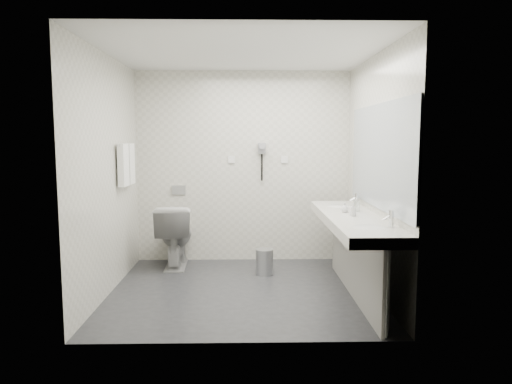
{
  "coord_description": "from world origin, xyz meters",
  "views": [
    {
      "loc": [
        0.04,
        -4.88,
        1.62
      ],
      "look_at": [
        0.15,
        0.15,
        1.05
      ],
      "focal_mm": 32.81,
      "sensor_mm": 36.0,
      "label": 1
    }
  ],
  "objects": [
    {
      "name": "wall_left",
      "position": [
        -1.4,
        0.0,
        1.25
      ],
      "size": [
        0.0,
        2.6,
        2.6
      ],
      "primitive_type": "plane",
      "rotation": [
        1.57,
        0.0,
        1.57
      ],
      "color": "beige",
      "rests_on": "floor"
    },
    {
      "name": "soap_bottle_a",
      "position": [
        1.12,
        -0.23,
        0.91
      ],
      "size": [
        0.06,
        0.06,
        0.12
      ],
      "primitive_type": "imported",
      "rotation": [
        0.0,
        0.0,
        0.04
      ],
      "color": "silver",
      "rests_on": "vanity_counter"
    },
    {
      "name": "towel_far",
      "position": [
        -1.34,
        0.69,
        1.33
      ],
      "size": [
        0.07,
        0.24,
        0.48
      ],
      "primitive_type": "cube",
      "color": "white",
      "rests_on": "towel_rail"
    },
    {
      "name": "vanity_panel",
      "position": [
        1.15,
        -0.2,
        0.38
      ],
      "size": [
        0.03,
        2.15,
        0.75
      ],
      "primitive_type": "cube",
      "color": "gray",
      "rests_on": "floor"
    },
    {
      "name": "flush_plate",
      "position": [
        -0.85,
        1.29,
        0.95
      ],
      "size": [
        0.18,
        0.02,
        0.12
      ],
      "primitive_type": "cube",
      "color": "#B2B5BA",
      "rests_on": "wall_back"
    },
    {
      "name": "soap_bottle_b",
      "position": [
        1.09,
        -0.01,
        0.9
      ],
      "size": [
        0.11,
        0.11,
        0.1
      ],
      "primitive_type": "imported",
      "rotation": [
        0.0,
        0.0,
        -0.67
      ],
      "color": "silver",
      "rests_on": "vanity_counter"
    },
    {
      "name": "pedal_bin",
      "position": [
        0.26,
        0.59,
        0.15
      ],
      "size": [
        0.28,
        0.28,
        0.3
      ],
      "primitive_type": "cylinder",
      "rotation": [
        0.0,
        0.0,
        -0.41
      ],
      "color": "#B2B5BA",
      "rests_on": "floor"
    },
    {
      "name": "bin_lid",
      "position": [
        0.26,
        0.59,
        0.3
      ],
      "size": [
        0.21,
        0.21,
        0.02
      ],
      "primitive_type": "cylinder",
      "color": "#B2B5BA",
      "rests_on": "pedal_bin"
    },
    {
      "name": "towel_rail",
      "position": [
        -1.35,
        0.55,
        1.55
      ],
      "size": [
        0.02,
        0.62,
        0.02
      ],
      "primitive_type": "cylinder",
      "rotation": [
        1.57,
        0.0,
        0.0
      ],
      "color": "silver",
      "rests_on": "wall_left"
    },
    {
      "name": "soap_bottle_c",
      "position": [
        1.12,
        -0.26,
        0.92
      ],
      "size": [
        0.06,
        0.06,
        0.13
      ],
      "primitive_type": "imported",
      "rotation": [
        0.0,
        0.0,
        -0.12
      ],
      "color": "silver",
      "rests_on": "vanity_counter"
    },
    {
      "name": "wall_front",
      "position": [
        0.0,
        -1.3,
        1.25
      ],
      "size": [
        2.8,
        0.0,
        2.8
      ],
      "primitive_type": "plane",
      "rotation": [
        -1.57,
        0.0,
        0.0
      ],
      "color": "beige",
      "rests_on": "floor"
    },
    {
      "name": "glass_left",
      "position": [
        1.22,
        0.04,
        0.91
      ],
      "size": [
        0.07,
        0.07,
        0.12
      ],
      "primitive_type": "cylinder",
      "rotation": [
        0.0,
        0.0,
        -0.14
      ],
      "color": "silver",
      "rests_on": "vanity_counter"
    },
    {
      "name": "basin_far",
      "position": [
        1.12,
        0.45,
        0.83
      ],
      "size": [
        0.4,
        0.31,
        0.05
      ],
      "primitive_type": "ellipsoid",
      "color": "silver",
      "rests_on": "vanity_counter"
    },
    {
      "name": "toilet",
      "position": [
        -0.87,
        0.99,
        0.4
      ],
      "size": [
        0.49,
        0.81,
        0.8
      ],
      "primitive_type": "imported",
      "rotation": [
        0.0,
        0.0,
        3.19
      ],
      "color": "silver",
      "rests_on": "floor"
    },
    {
      "name": "vanity_counter",
      "position": [
        1.12,
        -0.2,
        0.8
      ],
      "size": [
        0.55,
        2.2,
        0.1
      ],
      "primitive_type": "cube",
      "color": "silver",
      "rests_on": "floor"
    },
    {
      "name": "wall_right",
      "position": [
        1.4,
        0.0,
        1.25
      ],
      "size": [
        0.0,
        2.6,
        2.6
      ],
      "primitive_type": "plane",
      "rotation": [
        1.57,
        0.0,
        -1.57
      ],
      "color": "beige",
      "rests_on": "floor"
    },
    {
      "name": "basin_near",
      "position": [
        1.12,
        -0.85,
        0.83
      ],
      "size": [
        0.4,
        0.31,
        0.05
      ],
      "primitive_type": "ellipsoid",
      "color": "silver",
      "rests_on": "vanity_counter"
    },
    {
      "name": "faucet_near",
      "position": [
        1.32,
        -0.85,
        0.92
      ],
      "size": [
        0.04,
        0.04,
        0.15
      ],
      "primitive_type": "cylinder",
      "color": "silver",
      "rests_on": "vanity_counter"
    },
    {
      "name": "switch_plate_b",
      "position": [
        0.55,
        1.29,
        1.35
      ],
      "size": [
        0.09,
        0.02,
        0.09
      ],
      "primitive_type": "cube",
      "color": "silver",
      "rests_on": "wall_back"
    },
    {
      "name": "towel_near",
      "position": [
        -1.34,
        0.41,
        1.33
      ],
      "size": [
        0.07,
        0.24,
        0.48
      ],
      "primitive_type": "cube",
      "color": "white",
      "rests_on": "towel_rail"
    },
    {
      "name": "switch_plate_a",
      "position": [
        -0.15,
        1.29,
        1.35
      ],
      "size": [
        0.09,
        0.02,
        0.09
      ],
      "primitive_type": "cube",
      "color": "silver",
      "rests_on": "wall_back"
    },
    {
      "name": "faucet_far",
      "position": [
        1.32,
        0.45,
        0.92
      ],
      "size": [
        0.04,
        0.04,
        0.15
      ],
      "primitive_type": "cylinder",
      "color": "silver",
      "rests_on": "vanity_counter"
    },
    {
      "name": "mirror",
      "position": [
        1.39,
        -0.2,
        1.45
      ],
      "size": [
        0.02,
        2.2,
        1.05
      ],
      "primitive_type": "cube",
      "color": "#B2BCC6",
      "rests_on": "wall_right"
    },
    {
      "name": "wall_back",
      "position": [
        0.0,
        1.3,
        1.25
      ],
      "size": [
        2.8,
        0.0,
        2.8
      ],
      "primitive_type": "plane",
      "rotation": [
        1.57,
        0.0,
        0.0
      ],
      "color": "beige",
      "rests_on": "floor"
    },
    {
      "name": "dryer_cord",
      "position": [
        0.25,
        1.26,
        1.25
      ],
      "size": [
        0.02,
        0.02,
        0.35
      ],
      "primitive_type": "cylinder",
      "color": "black",
      "rests_on": "dryer_cradle"
    },
    {
      "name": "dryer_barrel",
      "position": [
        0.25,
        1.2,
        1.53
      ],
      "size": [
        0.08,
        0.14,
        0.08
      ],
      "primitive_type": "cylinder",
      "rotation": [
        1.57,
        0.0,
        0.0
      ],
      "color": "gray",
      "rests_on": "dryer_cradle"
    },
    {
      "name": "vanity_post_far",
      "position": [
        1.18,
        0.84,
        0.38
      ],
      "size": [
        0.06,
        0.06,
        0.75
      ],
      "primitive_type": "cylinder",
      "color": "silver",
      "rests_on": "floor"
    },
    {
      "name": "dryer_cradle",
      "position": [
        0.25,
        1.27,
        1.5
      ],
      "size": [
        0.1,
        0.04,
        0.14
      ],
      "primitive_type": "cube",
      "color": "gray",
      "rests_on": "wall_back"
    },
    {
      "name": "vanity_post_near",
      "position": [
        1.18,
        -1.24,
        0.38
      ],
      "size": [
        0.06,
        0.06,
        0.75
      ],
      "primitive_type": "cylinder",
      "color": "silver",
      "rests_on": "floor"
    },
    {
      "name": "ceiling",
      "position": [
        0.0,
        0.0,
        2.5
      ],
      "size": [
        2.8,
        2.8,
        0.0
      ],
      "primitive_type": "plane",
      "rotation": [
        3.14,
        0.0,
        0.0
      ],
      "color": "silver",
      "rests_on": "wall_back"
    },
    {
      "name": "floor",
      "position": [
        0.0,
        0.0,
        0.0
      ],
      "size": [
        2.8,
        2.8,
        0.0
      ],
      "primitive_type": "plane",
      "color": "#27282C",
      "rests_on": "ground"
    }
  ]
}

